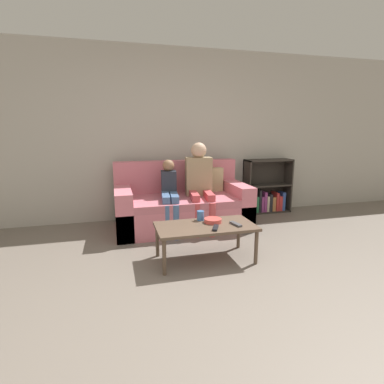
{
  "coord_description": "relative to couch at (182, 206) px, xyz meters",
  "views": [
    {
      "loc": [
        -0.81,
        -1.89,
        1.4
      ],
      "look_at": [
        0.11,
        1.59,
        0.64
      ],
      "focal_mm": 28.0,
      "sensor_mm": 36.0,
      "label": 1
    }
  ],
  "objects": [
    {
      "name": "ground_plane",
      "position": [
        -0.12,
        -2.21,
        -0.3
      ],
      "size": [
        22.0,
        22.0,
        0.0
      ],
      "primitive_type": "plane",
      "color": "#70665B"
    },
    {
      "name": "wall_back",
      "position": [
        -0.12,
        0.57,
        1.0
      ],
      "size": [
        12.0,
        0.06,
        2.6
      ],
      "color": "#B7B2A8",
      "rests_on": "ground_plane"
    },
    {
      "name": "couch",
      "position": [
        0.0,
        0.0,
        0.0
      ],
      "size": [
        1.86,
        0.96,
        0.93
      ],
      "color": "#D1707F",
      "rests_on": "ground_plane"
    },
    {
      "name": "bookshelf",
      "position": [
        1.56,
        0.41,
        0.03
      ],
      "size": [
        0.79,
        0.28,
        0.9
      ],
      "color": "#332D28",
      "rests_on": "ground_plane"
    },
    {
      "name": "coffee_table",
      "position": [
        -0.01,
        -1.2,
        0.05
      ],
      "size": [
        1.05,
        0.54,
        0.4
      ],
      "color": "brown",
      "rests_on": "ground_plane"
    },
    {
      "name": "person_adult",
      "position": [
        0.24,
        -0.09,
        0.4
      ],
      "size": [
        0.41,
        0.69,
        1.21
      ],
      "rotation": [
        0.0,
        0.0,
        -0.12
      ],
      "color": "#C6474C",
      "rests_on": "ground_plane"
    },
    {
      "name": "person_child",
      "position": [
        -0.21,
        -0.16,
        0.25
      ],
      "size": [
        0.29,
        0.67,
        0.98
      ],
      "rotation": [
        0.0,
        0.0,
        -0.13
      ],
      "color": "#476693",
      "rests_on": "ground_plane"
    },
    {
      "name": "cup_near",
      "position": [
        -0.02,
        -1.01,
        0.15
      ],
      "size": [
        0.08,
        0.08,
        0.11
      ],
      "color": "#3D70B2",
      "rests_on": "coffee_table"
    },
    {
      "name": "tv_remote_0",
      "position": [
        0.05,
        -1.34,
        0.1
      ],
      "size": [
        0.12,
        0.17,
        0.02
      ],
      "rotation": [
        0.0,
        0.0,
        -0.45
      ],
      "color": "black",
      "rests_on": "coffee_table"
    },
    {
      "name": "tv_remote_1",
      "position": [
        0.3,
        -1.28,
        0.1
      ],
      "size": [
        0.08,
        0.18,
        0.02
      ],
      "rotation": [
        0.0,
        0.0,
        0.22
      ],
      "color": "#47474C",
      "rests_on": "coffee_table"
    },
    {
      "name": "snack_bowl",
      "position": [
        0.09,
        -1.13,
        0.11
      ],
      "size": [
        0.19,
        0.19,
        0.05
      ],
      "color": "#DB4C47",
      "rests_on": "coffee_table"
    }
  ]
}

